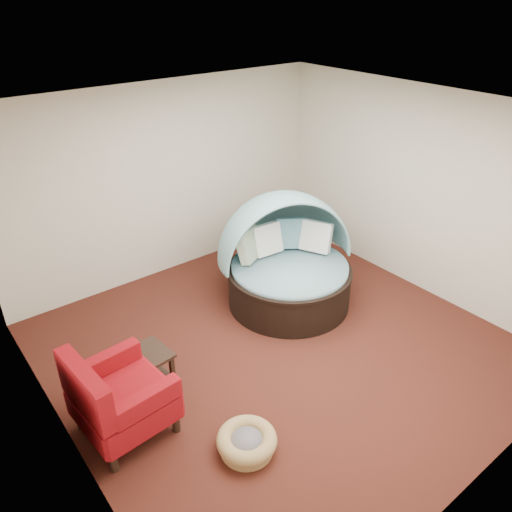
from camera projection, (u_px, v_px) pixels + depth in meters
floor at (279, 347)px, 6.10m from camera, size 5.00×5.00×0.00m
wall_back at (167, 181)px, 7.13m from camera, size 5.00×0.00×5.00m
wall_front at (501, 369)px, 3.70m from camera, size 5.00×0.00×5.00m
wall_left at (49, 334)px, 4.06m from camera, size 0.00×5.00×5.00m
wall_right at (421, 192)px, 6.77m from camera, size 0.00×5.00×5.00m
ceiling at (285, 115)px, 4.74m from camera, size 5.00×5.00×0.00m
canopy_daybed at (287, 254)px, 6.67m from camera, size 2.16×2.13×1.53m
pet_basket at (247, 442)px, 4.71m from camera, size 0.70×0.70×0.20m
red_armchair at (117, 398)px, 4.73m from camera, size 0.91×0.91×1.00m
side_table at (148, 365)px, 5.38m from camera, size 0.50×0.50×0.44m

